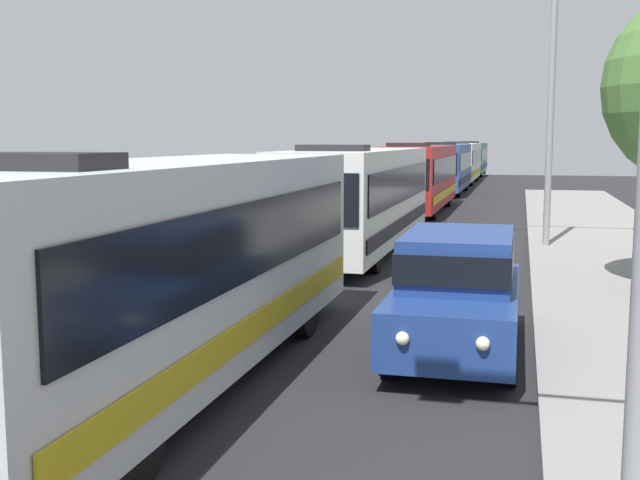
{
  "coord_description": "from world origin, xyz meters",
  "views": [
    {
      "loc": [
        3.3,
        3.21,
        3.33
      ],
      "look_at": [
        -0.41,
        17.59,
        1.41
      ],
      "focal_mm": 43.67,
      "sensor_mm": 36.0,
      "label": 1
    }
  ],
  "objects_px": {
    "bus_lead": "(169,261)",
    "white_suv": "(458,288)",
    "streetlamp_mid": "(552,65)",
    "bus_fourth_in_line": "(445,166)",
    "bus_tail_end": "(471,157)",
    "bus_middle": "(418,176)",
    "box_truck_oncoming": "(437,157)",
    "bus_rear": "(460,161)",
    "bus_second_in_line": "(360,196)"
  },
  "relations": [
    {
      "from": "bus_second_in_line",
      "to": "bus_lead",
      "type": "bearing_deg",
      "value": -90.0
    },
    {
      "from": "bus_lead",
      "to": "bus_fourth_in_line",
      "type": "distance_m",
      "value": 39.56
    },
    {
      "from": "white_suv",
      "to": "streetlamp_mid",
      "type": "bearing_deg",
      "value": 82.13
    },
    {
      "from": "bus_lead",
      "to": "bus_rear",
      "type": "height_order",
      "value": "same"
    },
    {
      "from": "bus_fourth_in_line",
      "to": "bus_middle",
      "type": "bearing_deg",
      "value": -90.0
    },
    {
      "from": "box_truck_oncoming",
      "to": "bus_rear",
      "type": "bearing_deg",
      "value": -77.22
    },
    {
      "from": "bus_second_in_line",
      "to": "bus_rear",
      "type": "bearing_deg",
      "value": 90.0
    },
    {
      "from": "bus_lead",
      "to": "bus_tail_end",
      "type": "relative_size",
      "value": 0.87
    },
    {
      "from": "bus_rear",
      "to": "streetlamp_mid",
      "type": "height_order",
      "value": "streetlamp_mid"
    },
    {
      "from": "bus_second_in_line",
      "to": "bus_tail_end",
      "type": "relative_size",
      "value": 0.96
    },
    {
      "from": "bus_lead",
      "to": "bus_rear",
      "type": "distance_m",
      "value": 51.63
    },
    {
      "from": "bus_lead",
      "to": "white_suv",
      "type": "bearing_deg",
      "value": 34.03
    },
    {
      "from": "bus_rear",
      "to": "bus_tail_end",
      "type": "xyz_separation_m",
      "value": [
        0.0,
        13.32,
        0.0
      ]
    },
    {
      "from": "white_suv",
      "to": "streetlamp_mid",
      "type": "xyz_separation_m",
      "value": [
        1.7,
        12.3,
        4.5
      ]
    },
    {
      "from": "bus_fourth_in_line",
      "to": "bus_rear",
      "type": "xyz_separation_m",
      "value": [
        0.0,
        12.07,
        0.0
      ]
    },
    {
      "from": "bus_fourth_in_line",
      "to": "bus_tail_end",
      "type": "bearing_deg",
      "value": 90.0
    },
    {
      "from": "bus_rear",
      "to": "bus_second_in_line",
      "type": "bearing_deg",
      "value": -90.0
    },
    {
      "from": "bus_tail_end",
      "to": "streetlamp_mid",
      "type": "bearing_deg",
      "value": -83.86
    },
    {
      "from": "bus_middle",
      "to": "bus_rear",
      "type": "relative_size",
      "value": 0.97
    },
    {
      "from": "bus_lead",
      "to": "bus_fourth_in_line",
      "type": "bearing_deg",
      "value": 90.0
    },
    {
      "from": "bus_middle",
      "to": "bus_fourth_in_line",
      "type": "relative_size",
      "value": 1.08
    },
    {
      "from": "bus_tail_end",
      "to": "box_truck_oncoming",
      "type": "relative_size",
      "value": 1.62
    },
    {
      "from": "bus_lead",
      "to": "bus_second_in_line",
      "type": "height_order",
      "value": "same"
    },
    {
      "from": "bus_tail_end",
      "to": "white_suv",
      "type": "bearing_deg",
      "value": -86.61
    },
    {
      "from": "bus_lead",
      "to": "bus_rear",
      "type": "xyz_separation_m",
      "value": [
        0.0,
        51.63,
        0.0
      ]
    },
    {
      "from": "streetlamp_mid",
      "to": "bus_lead",
      "type": "bearing_deg",
      "value": -110.04
    },
    {
      "from": "bus_middle",
      "to": "white_suv",
      "type": "distance_m",
      "value": 24.25
    },
    {
      "from": "white_suv",
      "to": "box_truck_oncoming",
      "type": "distance_m",
      "value": 64.08
    },
    {
      "from": "box_truck_oncoming",
      "to": "bus_middle",
      "type": "bearing_deg",
      "value": -85.25
    },
    {
      "from": "bus_middle",
      "to": "bus_tail_end",
      "type": "bearing_deg",
      "value": 90.0
    },
    {
      "from": "bus_middle",
      "to": "white_suv",
      "type": "xyz_separation_m",
      "value": [
        3.7,
        -23.95,
        -0.66
      ]
    },
    {
      "from": "bus_tail_end",
      "to": "bus_middle",
      "type": "bearing_deg",
      "value": -90.0
    },
    {
      "from": "white_suv",
      "to": "streetlamp_mid",
      "type": "distance_m",
      "value": 13.21
    },
    {
      "from": "box_truck_oncoming",
      "to": "streetlamp_mid",
      "type": "bearing_deg",
      "value": -80.39
    },
    {
      "from": "bus_rear",
      "to": "streetlamp_mid",
      "type": "bearing_deg",
      "value": -81.66
    },
    {
      "from": "bus_rear",
      "to": "bus_tail_end",
      "type": "height_order",
      "value": "same"
    },
    {
      "from": "bus_tail_end",
      "to": "box_truck_oncoming",
      "type": "bearing_deg",
      "value": 159.33
    },
    {
      "from": "bus_second_in_line",
      "to": "white_suv",
      "type": "xyz_separation_m",
      "value": [
        3.7,
        -10.48,
        -0.66
      ]
    },
    {
      "from": "bus_second_in_line",
      "to": "bus_fourth_in_line",
      "type": "distance_m",
      "value": 26.58
    },
    {
      "from": "bus_tail_end",
      "to": "bus_fourth_in_line",
      "type": "bearing_deg",
      "value": -90.0
    },
    {
      "from": "bus_lead",
      "to": "bus_rear",
      "type": "bearing_deg",
      "value": 90.0
    },
    {
      "from": "bus_rear",
      "to": "box_truck_oncoming",
      "type": "relative_size",
      "value": 1.58
    },
    {
      "from": "white_suv",
      "to": "box_truck_oncoming",
      "type": "height_order",
      "value": "box_truck_oncoming"
    },
    {
      "from": "bus_fourth_in_line",
      "to": "box_truck_oncoming",
      "type": "distance_m",
      "value": 26.84
    },
    {
      "from": "streetlamp_mid",
      "to": "bus_fourth_in_line",
      "type": "bearing_deg",
      "value": 102.3
    },
    {
      "from": "streetlamp_mid",
      "to": "box_truck_oncoming",
      "type": "bearing_deg",
      "value": 99.61
    },
    {
      "from": "bus_middle",
      "to": "bus_tail_end",
      "type": "xyz_separation_m",
      "value": [
        0.0,
        38.49,
        0.0
      ]
    },
    {
      "from": "white_suv",
      "to": "streetlamp_mid",
      "type": "height_order",
      "value": "streetlamp_mid"
    },
    {
      "from": "bus_lead",
      "to": "bus_tail_end",
      "type": "bearing_deg",
      "value": 90.0
    },
    {
      "from": "bus_lead",
      "to": "bus_middle",
      "type": "relative_size",
      "value": 0.92
    }
  ]
}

